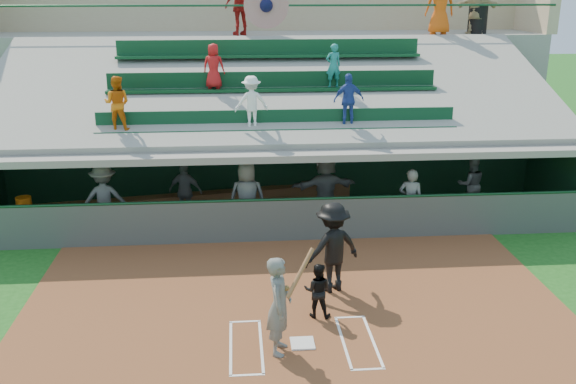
{
  "coord_description": "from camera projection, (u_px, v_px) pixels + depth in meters",
  "views": [
    {
      "loc": [
        -1.11,
        -10.18,
        6.23
      ],
      "look_at": [
        0.03,
        3.5,
        1.8
      ],
      "focal_mm": 40.0,
      "sensor_mm": 36.0,
      "label": 1
    }
  ],
  "objects": [
    {
      "name": "ground",
      "position": [
        302.0,
        345.0,
        11.66
      ],
      "size": [
        100.0,
        100.0,
        0.0
      ],
      "primitive_type": "plane",
      "color": "#185117",
      "rests_on": "ground"
    },
    {
      "name": "dirt_slab",
      "position": [
        300.0,
        330.0,
        12.13
      ],
      "size": [
        11.0,
        9.0,
        0.02
      ],
      "primitive_type": "cube",
      "color": "brown",
      "rests_on": "ground"
    },
    {
      "name": "home_plate",
      "position": [
        302.0,
        343.0,
        11.64
      ],
      "size": [
        0.43,
        0.43,
        0.03
      ],
      "primitive_type": "cube",
      "color": "silver",
      "rests_on": "dirt_slab"
    },
    {
      "name": "batters_box_chalk",
      "position": [
        302.0,
        344.0,
        11.65
      ],
      "size": [
        2.65,
        1.85,
        0.01
      ],
      "color": "white",
      "rests_on": "dirt_slab"
    },
    {
      "name": "dugout_floor",
      "position": [
        278.0,
        217.0,
        18.05
      ],
      "size": [
        16.0,
        3.5,
        0.04
      ],
      "primitive_type": "cube",
      "color": "gray",
      "rests_on": "ground"
    },
    {
      "name": "concourse_slab",
      "position": [
        265.0,
        97.0,
        23.75
      ],
      "size": [
        20.0,
        3.0,
        4.6
      ],
      "primitive_type": "cube",
      "color": "gray",
      "rests_on": "ground"
    },
    {
      "name": "grandstand",
      "position": [
        269.0,
        113.0,
        20.93
      ],
      "size": [
        20.4,
        10.4,
        7.8
      ],
      "color": "#4B504B",
      "rests_on": "ground"
    },
    {
      "name": "batter_at_plate",
      "position": [
        279.0,
        305.0,
        11.15
      ],
      "size": [
        0.9,
        0.78,
        1.95
      ],
      "color": "#575A55",
      "rests_on": "dirt_slab"
    },
    {
      "name": "catcher",
      "position": [
        317.0,
        290.0,
        12.47
      ],
      "size": [
        0.62,
        0.53,
        1.11
      ],
      "primitive_type": "imported",
      "rotation": [
        0.0,
        0.0,
        2.92
      ],
      "color": "black",
      "rests_on": "dirt_slab"
    },
    {
      "name": "home_umpire",
      "position": [
        332.0,
        247.0,
        13.44
      ],
      "size": [
        1.44,
        1.14,
        1.95
      ],
      "primitive_type": "imported",
      "rotation": [
        0.0,
        0.0,
        3.53
      ],
      "color": "black",
      "rests_on": "dirt_slab"
    },
    {
      "name": "dugout_bench",
      "position": [
        271.0,
        194.0,
        19.3
      ],
      "size": [
        13.58,
        2.83,
        0.41
      ],
      "primitive_type": "cube",
      "rotation": [
        0.0,
        0.0,
        0.18
      ],
      "color": "#905D34",
      "rests_on": "dugout_floor"
    },
    {
      "name": "white_table",
      "position": [
        25.0,
        223.0,
        16.68
      ],
      "size": [
        0.74,
        0.57,
        0.62
      ],
      "primitive_type": "cube",
      "rotation": [
        0.0,
        0.0,
        0.06
      ],
      "color": "white",
      "rests_on": "dugout_floor"
    },
    {
      "name": "water_cooler",
      "position": [
        24.0,
        204.0,
        16.52
      ],
      "size": [
        0.39,
        0.39,
        0.39
      ],
      "primitive_type": "cylinder",
      "color": "#D35C0C",
      "rests_on": "white_table"
    },
    {
      "name": "dugout_player_a",
      "position": [
        104.0,
        198.0,
        16.64
      ],
      "size": [
        1.26,
        0.82,
        1.84
      ],
      "primitive_type": "imported",
      "rotation": [
        0.0,
        0.0,
        3.26
      ],
      "color": "#565954",
      "rests_on": "dugout_floor"
    },
    {
      "name": "dugout_player_b",
      "position": [
        186.0,
        191.0,
        17.58
      ],
      "size": [
        1.03,
        0.68,
        1.63
      ],
      "primitive_type": "imported",
      "rotation": [
        0.0,
        0.0,
        2.82
      ],
      "color": "#565954",
      "rests_on": "dugout_floor"
    },
    {
      "name": "dugout_player_c",
      "position": [
        247.0,
        198.0,
        16.58
      ],
      "size": [
        0.96,
        0.65,
        1.92
      ],
      "primitive_type": "imported",
      "rotation": [
        0.0,
        0.0,
        3.1
      ],
      "color": "#51534E",
      "rests_on": "dugout_floor"
    },
    {
      "name": "dugout_player_d",
      "position": [
        325.0,
        189.0,
        17.29
      ],
      "size": [
        1.85,
        0.82,
        1.93
      ],
      "primitive_type": "imported",
      "rotation": [
        0.0,
        0.0,
        3.28
      ],
      "color": "#51534E",
      "rests_on": "dugout_floor"
    },
    {
      "name": "dugout_player_e",
      "position": [
        410.0,
        201.0,
        16.68
      ],
      "size": [
        0.73,
        0.6,
        1.71
      ],
      "primitive_type": "imported",
      "rotation": [
        0.0,
        0.0,
        2.79
      ],
      "color": "#5D615B",
      "rests_on": "dugout_floor"
    },
    {
      "name": "dugout_player_f",
      "position": [
        471.0,
        184.0,
        18.27
      ],
      "size": [
        0.82,
        0.66,
        1.58
      ],
      "primitive_type": "imported",
      "rotation": [
        0.0,
        0.0,
        3.05
      ],
      "color": "#5C5F5A",
      "rests_on": "dugout_floor"
    },
    {
      "name": "trash_bin",
      "position": [
        478.0,
        19.0,
        22.71
      ],
      "size": [
        0.67,
        0.67,
        1.0
      ],
      "primitive_type": "cylinder",
      "color": "black",
      "rests_on": "concourse_slab"
    },
    {
      "name": "concourse_staff_a",
      "position": [
        240.0,
        6.0,
        21.72
      ],
      "size": [
        1.23,
        0.91,
        1.94
      ],
      "primitive_type": "imported",
      "rotation": [
        0.0,
        0.0,
        3.58
      ],
      "color": "#A21612",
      "rests_on": "concourse_slab"
    },
    {
      "name": "concourse_staff_b",
      "position": [
        440.0,
        5.0,
        21.88
      ],
      "size": [
        1.02,
        0.71,
        1.98
      ],
      "primitive_type": "imported",
      "rotation": [
        0.0,
        0.0,
        3.06
      ],
      "color": "#D64D0C",
      "rests_on": "concourse_slab"
    },
    {
      "name": "concourse_staff_c",
      "position": [
        477.0,
        8.0,
        22.47
      ],
      "size": [
        1.74,
        0.93,
        1.79
      ],
      "primitive_type": "imported",
      "rotation": [
        0.0,
        0.0,
        2.89
      ],
      "color": "tan",
      "rests_on": "concourse_slab"
    }
  ]
}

